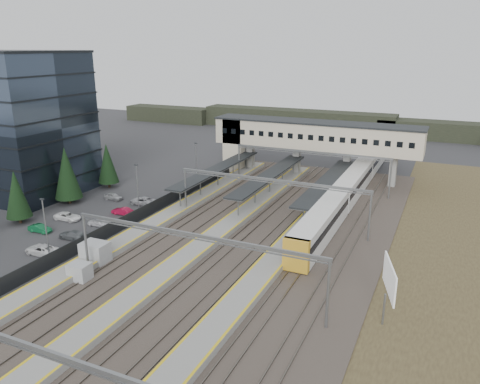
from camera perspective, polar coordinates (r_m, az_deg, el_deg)
The scene contains 14 objects.
ground at distance 62.10m, azimuth -11.62°, elevation -6.73°, with size 220.00×220.00×0.00m, color #2B2B2D.
office_building at distance 91.60m, azimuth -26.31°, elevation 7.57°, with size 24.30×18.30×24.30m.
car_park at distance 65.27m, azimuth -24.95°, elevation -6.28°, with size 10.61×44.60×1.29m.
lampposts at distance 66.22m, azimuth -16.86°, elevation -1.57°, with size 0.50×53.25×8.07m.
fence at distance 69.09m, azimuth -13.65°, elevation -3.46°, with size 0.08×90.00×2.00m.
relay_cabin_near at distance 59.06m, azimuth -17.23°, elevation -7.10°, with size 3.19×2.37×2.62m.
relay_cabin_far at distance 55.46m, azimuth -18.95°, elevation -9.24°, with size 2.35×2.00×2.05m.
rail_corridor at distance 61.39m, azimuth -1.75°, elevation -6.36°, with size 34.00×90.00×0.92m.
canopies at distance 80.15m, azimuth 3.66°, elevation 2.10°, with size 23.10×30.00×3.28m.
footbridge at distance 92.90m, azimuth 7.44°, elevation 6.65°, with size 40.40×6.40×11.20m.
gantries at distance 56.53m, azimuth -0.26°, elevation -2.25°, with size 28.40×62.28×7.17m.
train at distance 83.03m, azimuth 13.59°, elevation 0.96°, with size 3.10×64.69×3.90m.
billboard at distance 48.01m, azimuth 17.75°, elevation -10.15°, with size 1.90×5.84×5.16m.
treeline_far at distance 139.80m, azimuth 19.99°, elevation 7.27°, with size 170.00×19.00×7.00m.
Camera 1 is at (34.25, -45.38, 24.99)m, focal length 35.00 mm.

